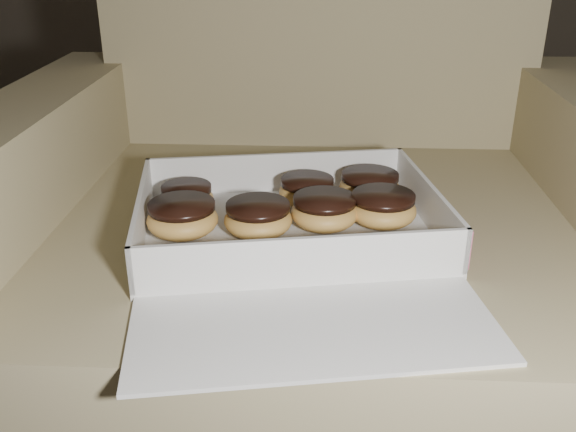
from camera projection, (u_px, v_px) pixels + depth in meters
The scene contains 13 objects.
floor at pixel (321, 378), 1.30m from camera, with size 4.50×4.50×0.00m, color black.
armchair at pixel (314, 269), 1.06m from camera, with size 0.98×0.83×1.02m.
bakery_box at pixel (294, 239), 0.83m from camera, with size 0.46×0.52×0.07m.
donut_a at pixel (258, 218), 0.84m from camera, with size 0.09×0.09×0.05m.
donut_b at pixel (187, 197), 0.92m from camera, with size 0.08×0.08×0.04m.
donut_c at pixel (383, 208), 0.87m from camera, with size 0.09×0.09×0.05m.
donut_d at pixel (324, 211), 0.86m from camera, with size 0.09×0.09×0.05m.
donut_e at pixel (307, 191), 0.93m from camera, with size 0.08×0.08×0.04m.
donut_f at pixel (369, 186), 0.94m from camera, with size 0.09×0.09×0.05m.
donut_g at pixel (182, 218), 0.84m from camera, with size 0.09×0.09×0.05m.
crumb_a at pixel (294, 259), 0.79m from camera, with size 0.01×0.01×0.00m, color black.
crumb_b at pixel (352, 256), 0.79m from camera, with size 0.01×0.01×0.00m, color black.
crumb_c at pixel (412, 247), 0.82m from camera, with size 0.01×0.01×0.00m, color black.
Camera 1 is at (-0.01, -1.05, 0.84)m, focal length 40.00 mm.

